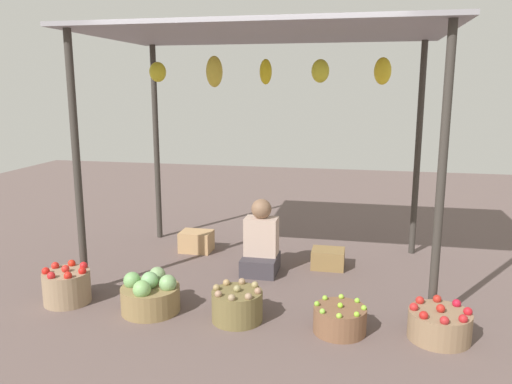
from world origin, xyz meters
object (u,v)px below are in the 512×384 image
at_px(basket_cabbages, 150,295).
at_px(basket_limes, 340,319).
at_px(wooden_crate_near_vendor, 328,259).
at_px(basket_red_apples, 439,324).
at_px(basket_potatoes, 237,305).
at_px(vendor_person, 261,244).
at_px(wooden_crate_stacked_rear, 196,241).
at_px(basket_red_tomatoes, 67,286).

distance_m(basket_cabbages, basket_limes, 1.63).
bearing_deg(wooden_crate_near_vendor, basket_cabbages, -135.46).
relative_size(basket_red_apples, wooden_crate_near_vendor, 1.37).
bearing_deg(basket_red_apples, basket_limes, -176.69).
xyz_separation_m(basket_potatoes, basket_red_apples, (1.61, 0.01, -0.01)).
bearing_deg(basket_cabbages, vendor_person, 56.78).
relative_size(basket_potatoes, basket_red_apples, 0.89).
bearing_deg(vendor_person, basket_cabbages, -123.22).
distance_m(basket_limes, wooden_crate_near_vendor, 1.48).
bearing_deg(wooden_crate_stacked_rear, basket_potatoes, -61.42).
distance_m(basket_red_tomatoes, wooden_crate_stacked_rear, 1.77).
bearing_deg(basket_red_tomatoes, basket_cabbages, -1.28).
relative_size(basket_potatoes, wooden_crate_stacked_rear, 1.16).
bearing_deg(basket_limes, vendor_person, 126.26).
bearing_deg(wooden_crate_near_vendor, vendor_person, -158.69).
xyz_separation_m(basket_limes, wooden_crate_stacked_rear, (-1.76, 1.71, 0.01)).
distance_m(vendor_person, basket_red_apples, 2.01).
relative_size(basket_red_tomatoes, wooden_crate_near_vendor, 1.20).
xyz_separation_m(vendor_person, basket_potatoes, (0.03, -1.16, -0.16)).
bearing_deg(basket_potatoes, basket_cabbages, 178.52).
distance_m(vendor_person, wooden_crate_near_vendor, 0.76).
bearing_deg(basket_limes, basket_red_tomatoes, 178.33).
xyz_separation_m(vendor_person, basket_limes, (0.88, -1.20, -0.19)).
bearing_deg(vendor_person, basket_limes, -53.74).
height_order(vendor_person, wooden_crate_stacked_rear, vendor_person).
bearing_deg(basket_red_tomatoes, wooden_crate_near_vendor, 31.80).
xyz_separation_m(wooden_crate_near_vendor, wooden_crate_stacked_rear, (-1.57, 0.24, 0.02)).
distance_m(vendor_person, basket_red_tomatoes, 1.93).
xyz_separation_m(basket_limes, wooden_crate_near_vendor, (-0.19, 1.46, -0.01)).
relative_size(vendor_person, basket_potatoes, 1.83).
distance_m(basket_red_tomatoes, basket_potatoes, 1.59).
bearing_deg(vendor_person, wooden_crate_near_vendor, 21.31).
distance_m(vendor_person, wooden_crate_stacked_rear, 1.04).
height_order(vendor_person, basket_potatoes, vendor_person).
xyz_separation_m(basket_limes, basket_red_apples, (0.76, 0.04, 0.01)).
bearing_deg(basket_cabbages, basket_limes, -1.86).
distance_m(wooden_crate_near_vendor, wooden_crate_stacked_rear, 1.59).
distance_m(basket_red_tomatoes, basket_limes, 2.44).
bearing_deg(basket_cabbages, basket_red_apples, -0.21).
height_order(basket_red_tomatoes, basket_potatoes, basket_red_tomatoes).
height_order(basket_limes, wooden_crate_near_vendor, basket_limes).
xyz_separation_m(basket_red_apples, wooden_crate_near_vendor, (-0.95, 1.42, -0.02)).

